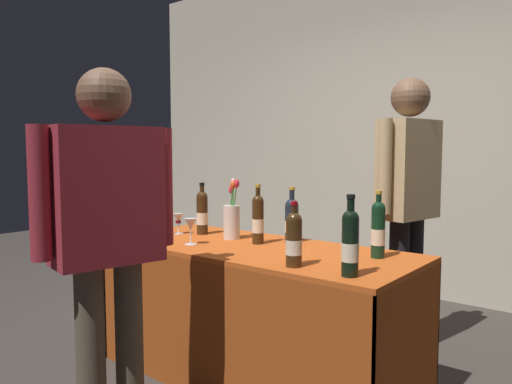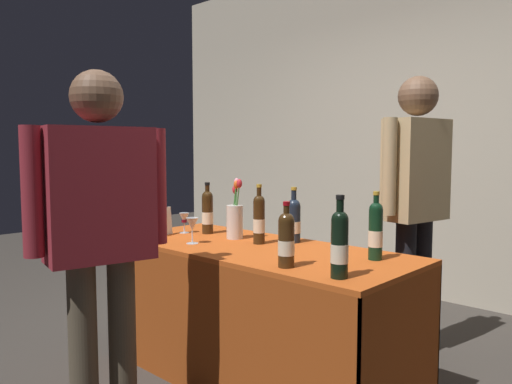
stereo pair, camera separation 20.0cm
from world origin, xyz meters
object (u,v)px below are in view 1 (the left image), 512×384
object	(u,v)px
vendor_presenter	(408,190)
display_bottle_0	(294,239)
featured_wine_bottle	(258,219)
taster_foreground_right	(107,224)
tasting_table	(256,286)
wine_glass_mid	(191,226)
flower_vase	(232,218)
wine_glass_near_vendor	(178,220)

from	to	relation	value
vendor_presenter	display_bottle_0	bearing A→B (deg)	6.95
featured_wine_bottle	taster_foreground_right	distance (m)	0.96
tasting_table	wine_glass_mid	world-z (taller)	wine_glass_mid
featured_wine_bottle	wine_glass_mid	bearing A→B (deg)	-137.27
featured_wine_bottle	flower_vase	xyz separation A→B (m)	(-0.22, 0.02, -0.02)
flower_vase	taster_foreground_right	world-z (taller)	taster_foreground_right
vendor_presenter	flower_vase	bearing A→B (deg)	-34.03
vendor_presenter	wine_glass_near_vendor	bearing A→B (deg)	-42.52
wine_glass_mid	vendor_presenter	xyz separation A→B (m)	(0.83, 1.04, 0.18)
tasting_table	wine_glass_mid	bearing A→B (deg)	-150.17
tasting_table	taster_foreground_right	size ratio (longest dim) A/B	1.10
vendor_presenter	taster_foreground_right	xyz separation A→B (m)	(-0.59, -1.74, -0.06)
display_bottle_0	flower_vase	world-z (taller)	flower_vase
wine_glass_near_vendor	wine_glass_mid	size ratio (longest dim) A/B	0.88
taster_foreground_right	tasting_table	bearing A→B (deg)	7.38
wine_glass_near_vendor	flower_vase	world-z (taller)	flower_vase
featured_wine_bottle	wine_glass_near_vendor	distance (m)	0.60
display_bottle_0	wine_glass_near_vendor	world-z (taller)	display_bottle_0
featured_wine_bottle	vendor_presenter	bearing A→B (deg)	54.80
featured_wine_bottle	display_bottle_0	xyz separation A→B (m)	(0.47, -0.33, -0.02)
display_bottle_0	wine_glass_mid	bearing A→B (deg)	174.33
tasting_table	wine_glass_mid	xyz separation A→B (m)	(-0.32, -0.18, 0.33)
tasting_table	vendor_presenter	xyz separation A→B (m)	(0.51, 0.86, 0.51)
wine_glass_near_vendor	display_bottle_0	bearing A→B (deg)	-14.34
wine_glass_mid	flower_vase	size ratio (longest dim) A/B	0.41
flower_vase	vendor_presenter	world-z (taller)	vendor_presenter
wine_glass_mid	tasting_table	bearing A→B (deg)	29.83
wine_glass_mid	taster_foreground_right	xyz separation A→B (m)	(0.24, -0.70, 0.11)
wine_glass_mid	vendor_presenter	distance (m)	1.34
tasting_table	wine_glass_mid	distance (m)	0.50
featured_wine_bottle	wine_glass_mid	distance (m)	0.38
display_bottle_0	vendor_presenter	xyz separation A→B (m)	(0.08, 1.12, 0.15)
tasting_table	featured_wine_bottle	world-z (taller)	featured_wine_bottle
taster_foreground_right	wine_glass_mid	bearing A→B (deg)	31.43
taster_foreground_right	display_bottle_0	bearing A→B (deg)	-26.35
tasting_table	featured_wine_bottle	size ratio (longest dim) A/B	5.23
featured_wine_bottle	taster_foreground_right	bearing A→B (deg)	-92.39
wine_glass_mid	vendor_presenter	size ratio (longest dim) A/B	0.09
tasting_table	display_bottle_0	distance (m)	0.61
display_bottle_0	flower_vase	size ratio (longest dim) A/B	0.83
tasting_table	vendor_presenter	bearing A→B (deg)	59.24
wine_glass_near_vendor	wine_glass_mid	bearing A→B (deg)	-31.91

